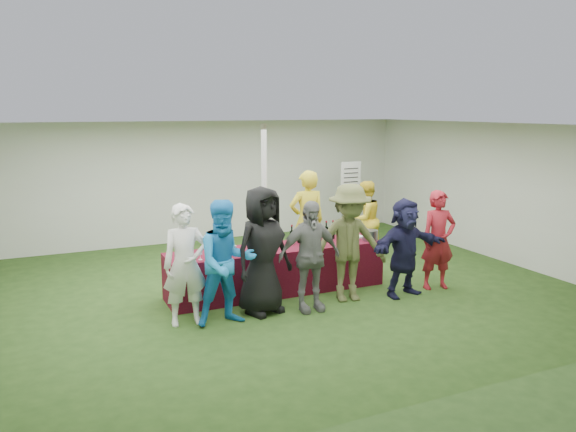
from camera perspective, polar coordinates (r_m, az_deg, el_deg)
name	(u,v)px	position (r m, az deg, el deg)	size (l,w,h in m)	color
ground	(264,291)	(9.35, -2.46, -7.62)	(60.00, 60.00, 0.00)	#284719
tent	(264,198)	(10.30, -2.43, 1.83)	(10.00, 10.00, 10.00)	white
serving_table	(277,269)	(9.22, -1.14, -5.44)	(3.60, 0.80, 0.75)	maroon
wine_bottles	(312,234)	(9.51, 2.43, -1.86)	(0.88, 0.13, 0.32)	black
wine_glasses	(258,247)	(8.71, -3.06, -3.11)	(2.67, 0.17, 0.16)	silver
water_bottle	(281,239)	(9.21, -0.73, -2.38)	(0.07, 0.07, 0.23)	silver
bar_towel	(356,237)	(9.84, 6.91, -2.13)	(0.25, 0.18, 0.03)	white
dump_bucket	(370,235)	(9.66, 8.34, -1.95)	(0.26, 0.26, 0.18)	slate
wine_list_sign	(351,183)	(12.68, 6.38, 3.31)	(0.50, 0.03, 1.80)	slate
staff_pourer	(307,221)	(10.29, 1.92, -0.52)	(0.68, 0.45, 1.87)	gold
staff_back	(365,219)	(11.35, 7.79, -0.35)	(0.76, 0.59, 1.56)	yellow
customer_0	(185,265)	(7.87, -10.39, -4.90)	(0.62, 0.41, 1.70)	white
customer_1	(226,263)	(7.78, -6.28, -4.75)	(0.85, 0.66, 1.76)	#1E86D6
customer_2	(262,250)	(8.16, -2.61, -3.52)	(0.92, 0.60, 1.88)	black
customer_3	(309,256)	(8.27, 2.19, -4.10)	(0.97, 0.40, 1.66)	slate
customer_4	(349,243)	(8.72, 6.23, -2.75)	(1.19, 0.68, 1.84)	brown
customer_5	(405,247)	(9.13, 11.76, -3.14)	(1.47, 0.47, 1.58)	#19193A
customer_6	(438,240)	(9.61, 15.02, -2.37)	(0.60, 0.40, 1.65)	maroon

